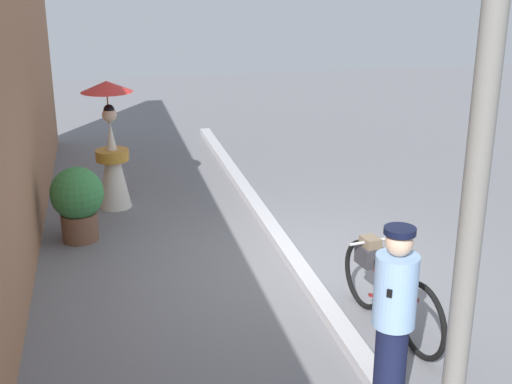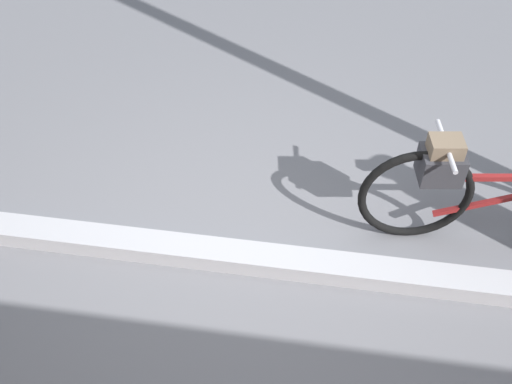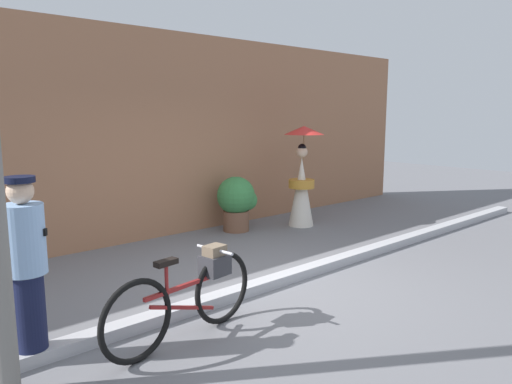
{
  "view_description": "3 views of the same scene",
  "coord_description": "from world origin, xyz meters",
  "px_view_note": "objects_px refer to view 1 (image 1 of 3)",
  "views": [
    {
      "loc": [
        -7.07,
        2.17,
        3.49
      ],
      "look_at": [
        -0.01,
        0.51,
        1.03
      ],
      "focal_mm": 47.28,
      "sensor_mm": 36.0,
      "label": 1
    },
    {
      "loc": [
        -0.43,
        2.46,
        3.09
      ],
      "look_at": [
        -0.08,
        0.19,
        0.86
      ],
      "focal_mm": 42.14,
      "sensor_mm": 36.0,
      "label": 2
    },
    {
      "loc": [
        -3.85,
        -4.12,
        2.11
      ],
      "look_at": [
        0.32,
        0.6,
        1.09
      ],
      "focal_mm": 33.57,
      "sensor_mm": 36.0,
      "label": 3
    }
  ],
  "objects_px": {
    "potted_plant_by_door": "(79,199)",
    "person_with_parasol": "(111,147)",
    "utility_pole": "(481,132)",
    "person_officer": "(394,317)",
    "bicycle_near_officer": "(386,286)"
  },
  "relations": [
    {
      "from": "bicycle_near_officer",
      "to": "person_officer",
      "type": "height_order",
      "value": "person_officer"
    },
    {
      "from": "bicycle_near_officer",
      "to": "potted_plant_by_door",
      "type": "distance_m",
      "value": 4.28
    },
    {
      "from": "potted_plant_by_door",
      "to": "utility_pole",
      "type": "relative_size",
      "value": 0.21
    },
    {
      "from": "person_officer",
      "to": "person_with_parasol",
      "type": "xyz_separation_m",
      "value": [
        5.51,
        2.01,
        0.07
      ]
    },
    {
      "from": "person_officer",
      "to": "utility_pole",
      "type": "bearing_deg",
      "value": -126.67
    },
    {
      "from": "person_officer",
      "to": "bicycle_near_officer",
      "type": "bearing_deg",
      "value": -22.3
    },
    {
      "from": "person_officer",
      "to": "potted_plant_by_door",
      "type": "relative_size",
      "value": 1.61
    },
    {
      "from": "potted_plant_by_door",
      "to": "utility_pole",
      "type": "bearing_deg",
      "value": -147.89
    },
    {
      "from": "bicycle_near_officer",
      "to": "person_officer",
      "type": "bearing_deg",
      "value": 157.7
    },
    {
      "from": "bicycle_near_officer",
      "to": "person_with_parasol",
      "type": "relative_size",
      "value": 0.94
    },
    {
      "from": "potted_plant_by_door",
      "to": "person_with_parasol",
      "type": "bearing_deg",
      "value": -22.12
    },
    {
      "from": "person_with_parasol",
      "to": "person_officer",
      "type": "bearing_deg",
      "value": -159.97
    },
    {
      "from": "utility_pole",
      "to": "person_with_parasol",
      "type": "bearing_deg",
      "value": 22.55
    },
    {
      "from": "bicycle_near_officer",
      "to": "person_officer",
      "type": "xyz_separation_m",
      "value": [
        -1.27,
        0.52,
        0.41
      ]
    },
    {
      "from": "person_with_parasol",
      "to": "utility_pole",
      "type": "height_order",
      "value": "utility_pole"
    }
  ]
}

